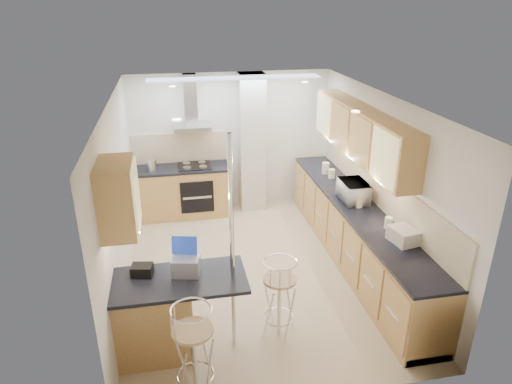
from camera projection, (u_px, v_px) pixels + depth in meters
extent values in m
plane|color=#D1AF8B|center=(256.00, 270.00, 6.68)|extent=(4.80, 4.80, 0.00)
cube|color=silver|center=(231.00, 141.00, 8.36)|extent=(3.60, 0.04, 2.50)
cube|color=silver|center=(307.00, 296.00, 4.02)|extent=(3.60, 0.04, 2.50)
cube|color=silver|center=(119.00, 202.00, 5.88)|extent=(0.04, 4.80, 2.50)
cube|color=silver|center=(379.00, 182.00, 6.50)|extent=(0.04, 4.80, 2.50)
cube|color=white|center=(255.00, 100.00, 5.70)|extent=(3.60, 4.80, 0.02)
cube|color=#B07C46|center=(361.00, 133.00, 6.59)|extent=(0.34, 3.00, 0.72)
cube|color=#B07C46|center=(117.00, 198.00, 4.44)|extent=(0.34, 0.62, 0.72)
cube|color=#EEDFC8|center=(378.00, 187.00, 6.53)|extent=(0.03, 4.40, 0.56)
cube|color=#EEDFC8|center=(179.00, 148.00, 8.21)|extent=(1.70, 0.03, 0.56)
cube|color=silver|center=(252.00, 143.00, 8.24)|extent=(0.45, 0.40, 2.50)
cube|color=#B5B8BA|center=(192.00, 127.00, 7.87)|extent=(0.62, 0.48, 0.08)
cube|color=#B5B8BA|center=(190.00, 100.00, 7.82)|extent=(0.22, 0.20, 0.88)
cylinder|color=white|center=(232.00, 248.00, 4.79)|extent=(0.05, 0.05, 2.50)
cube|color=black|center=(197.00, 197.00, 8.00)|extent=(0.58, 0.02, 0.58)
cube|color=black|center=(195.00, 166.00, 8.09)|extent=(0.58, 0.50, 0.02)
cube|color=tan|center=(234.00, 78.00, 7.33)|extent=(2.80, 0.35, 0.02)
cube|color=#B07C46|center=(355.00, 234.00, 6.77)|extent=(0.60, 4.40, 0.88)
cube|color=black|center=(357.00, 206.00, 6.59)|extent=(0.63, 4.40, 0.04)
cube|color=#B07C46|center=(182.00, 192.00, 8.24)|extent=(1.70, 0.60, 0.88)
cube|color=black|center=(181.00, 168.00, 8.06)|extent=(1.70, 0.63, 0.04)
cube|color=#B07C46|center=(180.00, 317.00, 5.00)|extent=(1.35, 0.62, 0.90)
cube|color=black|center=(177.00, 281.00, 4.81)|extent=(1.47, 0.72, 0.04)
imported|color=white|center=(354.00, 191.00, 6.67)|extent=(0.36, 0.53, 0.29)
cube|color=#A5A8AD|center=(186.00, 266.00, 4.86)|extent=(0.33, 0.27, 0.20)
cube|color=black|center=(142.00, 270.00, 4.86)|extent=(0.25, 0.20, 0.12)
cylinder|color=beige|center=(326.00, 168.00, 7.72)|extent=(0.15, 0.15, 0.20)
cylinder|color=beige|center=(332.00, 174.00, 7.54)|extent=(0.14, 0.14, 0.15)
cylinder|color=#C0B69A|center=(359.00, 200.00, 6.50)|extent=(0.16, 0.16, 0.20)
cylinder|color=white|center=(388.00, 223.00, 5.89)|extent=(0.11, 0.11, 0.15)
cube|color=beige|center=(403.00, 235.00, 5.55)|extent=(0.33, 0.39, 0.18)
cylinder|color=#B5B8BA|center=(152.00, 165.00, 7.82)|extent=(0.16, 0.16, 0.21)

